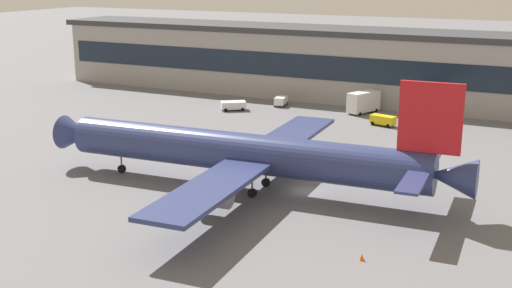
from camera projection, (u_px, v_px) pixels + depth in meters
name	position (u px, v px, depth m)	size (l,w,h in m)	color
ground_plane	(305.00, 192.00, 83.33)	(600.00, 600.00, 0.00)	slate
terminal_building	(421.00, 69.00, 133.57)	(170.11, 15.85, 14.89)	#9E9993
airliner	(248.00, 153.00, 82.64)	(55.86, 48.00, 15.26)	navy
baggage_tug	(281.00, 101.00, 134.63)	(2.61, 3.88, 1.85)	white
catering_truck	(364.00, 101.00, 127.90)	(5.03, 7.65, 4.15)	white
pushback_tractor	(233.00, 105.00, 130.51)	(5.43, 4.87, 1.75)	white
follow_me_car	(383.00, 120.00, 117.74)	(4.72, 2.86, 1.85)	yellow
traffic_cone_0	(362.00, 257.00, 63.73)	(0.54, 0.54, 0.67)	#F2590C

